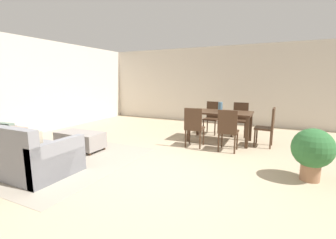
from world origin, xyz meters
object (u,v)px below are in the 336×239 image
Objects in this scene: couch at (18,154)px; vase_centerpiece at (220,107)px; dining_chair_head_east at (268,125)px; potted_plant at (313,150)px; dining_table at (220,116)px; dining_chair_near_right at (228,128)px; ottoman_table at (80,140)px; dining_chair_far_right at (240,117)px; dining_chair_far_left at (212,116)px; dining_chair_near_left at (194,125)px.

couch is 4.35m from vase_centerpiece.
dining_chair_head_east is 1.12× the size of potted_plant.
dining_table is 1.85× the size of potted_plant.
dining_chair_near_right is at bearing 40.61° from couch.
dining_table is 0.22m from vase_centerpiece.
ottoman_table is at bearing -142.03° from vase_centerpiece.
vase_centerpiece is at bearing 51.72° from couch.
couch is 3.99m from dining_chair_near_right.
ottoman_table is at bearing -141.76° from dining_table.
dining_chair_far_right is (3.04, 4.22, 0.22)m from couch.
dining_chair_head_east is 3.86× the size of vase_centerpiece.
dining_chair_far_right and dining_chair_head_east have the same top height.
vase_centerpiece reaches higher than dining_chair_far_left.
ottoman_table is 3.39m from vase_centerpiece.
dining_chair_head_east is at bearing -1.42° from dining_table.
dining_chair_near_left is 1.00× the size of dining_chair_head_east.
dining_chair_far_right is 2.92m from potted_plant.
vase_centerpiece is at bearing -94.50° from dining_table.
dining_chair_near_left is at bearing -153.18° from dining_chair_head_east.
dining_chair_far_left is 3.34m from potted_plant.
ottoman_table is at bearing 88.04° from couch.
dining_chair_far_left reaches higher than dining_table.
dining_chair_far_left is (-0.41, 0.79, -0.14)m from dining_table.
dining_table is 1.65× the size of dining_chair_near_left.
dining_chair_near_left reaches higher than couch.
dining_chair_near_left is at bearing -90.26° from dining_chair_far_left.
dining_table is at bearing -62.75° from dining_chair_far_left.
vase_centerpiece is at bearing -63.47° from dining_chair_far_left.
dining_chair_near_right is 1.77m from dining_chair_far_left.
dining_chair_head_east reaches higher than couch.
potted_plant is at bearing -22.44° from dining_chair_near_left.
dining_chair_near_left and dining_chair_head_east have the same top height.
dining_table is 1.65× the size of dining_chair_far_right.
dining_chair_near_left is 1.00× the size of dining_chair_far_left.
couch is 1.31× the size of dining_table.
dining_chair_far_left is at bearing 52.17° from ottoman_table.
dining_chair_near_left is 3.86× the size of vase_centerpiece.
dining_chair_far_right reaches higher than couch.
dining_chair_near_right is 1.00× the size of dining_chair_far_left.
dining_chair_far_left reaches higher than potted_plant.
dining_chair_near_left is 0.77m from dining_chair_near_right.
couch is 4.34m from dining_table.
ottoman_table is 4.40× the size of vase_centerpiece.
dining_table is 0.91m from dining_chair_far_right.
dining_chair_far_right is 0.99m from vase_centerpiece.
dining_table is at bearing 113.60° from dining_chair_near_right.
dining_table is at bearing 38.24° from ottoman_table.
dining_chair_far_right is (0.77, 0.03, 0.00)m from dining_chair_far_left.
ottoman_table is 2.57m from dining_chair_near_left.
dining_chair_near_right is at bearing -90.51° from dining_chair_far_right.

